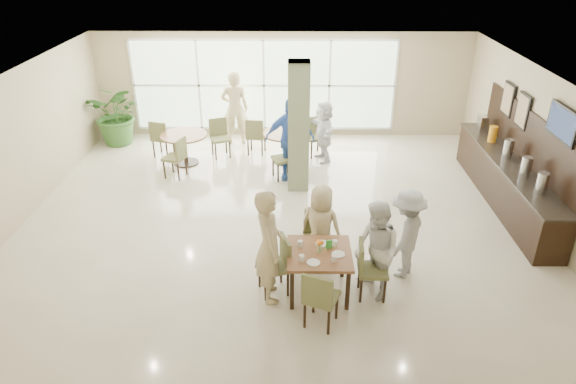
{
  "coord_description": "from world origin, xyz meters",
  "views": [
    {
      "loc": [
        0.28,
        -9.05,
        5.13
      ],
      "look_at": [
        0.2,
        -1.2,
        1.1
      ],
      "focal_mm": 32.0,
      "sensor_mm": 36.0,
      "label": 1
    }
  ],
  "objects_px": {
    "adult_b": "(324,131)",
    "teen_standing": "(406,234)",
    "round_table_left": "(184,141)",
    "teen_left": "(269,246)",
    "buffet_counter": "(507,179)",
    "adult_standing": "(235,108)",
    "main_table": "(319,257)",
    "adult_a": "(290,139)",
    "teen_far": "(321,227)",
    "round_table_right": "(285,140)",
    "potted_plant": "(118,114)",
    "teen_right": "(376,251)"
  },
  "relations": [
    {
      "from": "buffet_counter",
      "to": "teen_standing",
      "type": "relative_size",
      "value": 3.04
    },
    {
      "from": "potted_plant",
      "to": "adult_standing",
      "type": "height_order",
      "value": "adult_standing"
    },
    {
      "from": "round_table_left",
      "to": "adult_a",
      "type": "height_order",
      "value": "adult_a"
    },
    {
      "from": "round_table_left",
      "to": "teen_standing",
      "type": "relative_size",
      "value": 0.72
    },
    {
      "from": "main_table",
      "to": "round_table_left",
      "type": "height_order",
      "value": "same"
    },
    {
      "from": "potted_plant",
      "to": "adult_a",
      "type": "relative_size",
      "value": 0.86
    },
    {
      "from": "teen_left",
      "to": "adult_b",
      "type": "distance_m",
      "value": 5.47
    },
    {
      "from": "teen_far",
      "to": "adult_a",
      "type": "relative_size",
      "value": 0.78
    },
    {
      "from": "main_table",
      "to": "adult_standing",
      "type": "xyz_separation_m",
      "value": [
        -1.93,
        6.33,
        0.31
      ]
    },
    {
      "from": "teen_left",
      "to": "adult_standing",
      "type": "xyz_separation_m",
      "value": [
        -1.17,
        6.44,
        0.05
      ]
    },
    {
      "from": "buffet_counter",
      "to": "adult_a",
      "type": "distance_m",
      "value": 4.65
    },
    {
      "from": "adult_a",
      "to": "round_table_left",
      "type": "bearing_deg",
      "value": 163.41
    },
    {
      "from": "buffet_counter",
      "to": "main_table",
      "type": "bearing_deg",
      "value": -142.97
    },
    {
      "from": "teen_standing",
      "to": "round_table_left",
      "type": "bearing_deg",
      "value": -102.08
    },
    {
      "from": "round_table_right",
      "to": "teen_right",
      "type": "bearing_deg",
      "value": -74.37
    },
    {
      "from": "round_table_right",
      "to": "buffet_counter",
      "type": "height_order",
      "value": "buffet_counter"
    },
    {
      "from": "round_table_left",
      "to": "teen_far",
      "type": "xyz_separation_m",
      "value": [
        3.09,
        -4.24,
        0.17
      ]
    },
    {
      "from": "teen_right",
      "to": "adult_a",
      "type": "height_order",
      "value": "adult_a"
    },
    {
      "from": "round_table_right",
      "to": "main_table",
      "type": "bearing_deg",
      "value": -83.45
    },
    {
      "from": "adult_a",
      "to": "main_table",
      "type": "bearing_deg",
      "value": -82.75
    },
    {
      "from": "teen_left",
      "to": "buffet_counter",
      "type": "bearing_deg",
      "value": -68.61
    },
    {
      "from": "buffet_counter",
      "to": "teen_far",
      "type": "bearing_deg",
      "value": -150.22
    },
    {
      "from": "round_table_right",
      "to": "potted_plant",
      "type": "height_order",
      "value": "potted_plant"
    },
    {
      "from": "buffet_counter",
      "to": "teen_right",
      "type": "height_order",
      "value": "buffet_counter"
    },
    {
      "from": "round_table_left",
      "to": "buffet_counter",
      "type": "distance_m",
      "value": 7.31
    },
    {
      "from": "buffet_counter",
      "to": "teen_far",
      "type": "relative_size",
      "value": 3.16
    },
    {
      "from": "adult_b",
      "to": "main_table",
      "type": "bearing_deg",
      "value": -18.78
    },
    {
      "from": "main_table",
      "to": "teen_far",
      "type": "bearing_deg",
      "value": 85.83
    },
    {
      "from": "teen_left",
      "to": "adult_b",
      "type": "bearing_deg",
      "value": -23.46
    },
    {
      "from": "round_table_right",
      "to": "adult_a",
      "type": "xyz_separation_m",
      "value": [
        0.11,
        -0.93,
        0.38
      ]
    },
    {
      "from": "potted_plant",
      "to": "teen_right",
      "type": "bearing_deg",
      "value": -47.25
    },
    {
      "from": "teen_right",
      "to": "adult_a",
      "type": "xyz_separation_m",
      "value": [
        -1.33,
        4.24,
        0.15
      ]
    },
    {
      "from": "adult_b",
      "to": "teen_standing",
      "type": "bearing_deg",
      "value": -2.36
    },
    {
      "from": "adult_a",
      "to": "teen_left",
      "type": "bearing_deg",
      "value": -92.97
    },
    {
      "from": "teen_far",
      "to": "adult_a",
      "type": "height_order",
      "value": "adult_a"
    },
    {
      "from": "teen_right",
      "to": "adult_b",
      "type": "distance_m",
      "value": 5.32
    },
    {
      "from": "adult_standing",
      "to": "adult_b",
      "type": "bearing_deg",
      "value": 150.93
    },
    {
      "from": "round_table_left",
      "to": "adult_a",
      "type": "distance_m",
      "value": 2.7
    },
    {
      "from": "teen_left",
      "to": "teen_standing",
      "type": "distance_m",
      "value": 2.26
    },
    {
      "from": "adult_b",
      "to": "adult_a",
      "type": "bearing_deg",
      "value": -52.75
    },
    {
      "from": "teen_standing",
      "to": "adult_a",
      "type": "distance_m",
      "value": 4.16
    },
    {
      "from": "round_table_left",
      "to": "teen_far",
      "type": "bearing_deg",
      "value": -53.96
    },
    {
      "from": "teen_far",
      "to": "teen_standing",
      "type": "distance_m",
      "value": 1.38
    },
    {
      "from": "main_table",
      "to": "buffet_counter",
      "type": "xyz_separation_m",
      "value": [
        4.01,
        3.02,
        -0.11
      ]
    },
    {
      "from": "teen_standing",
      "to": "adult_b",
      "type": "xyz_separation_m",
      "value": [
        -1.07,
        4.75,
        -0.02
      ]
    },
    {
      "from": "buffet_counter",
      "to": "adult_standing",
      "type": "distance_m",
      "value": 6.81
    },
    {
      "from": "round_table_left",
      "to": "teen_left",
      "type": "xyz_separation_m",
      "value": [
        2.27,
        -5.11,
        0.34
      ]
    },
    {
      "from": "round_table_left",
      "to": "teen_left",
      "type": "bearing_deg",
      "value": -66.03
    },
    {
      "from": "buffet_counter",
      "to": "teen_left",
      "type": "distance_m",
      "value": 5.71
    },
    {
      "from": "round_table_left",
      "to": "adult_b",
      "type": "height_order",
      "value": "adult_b"
    }
  ]
}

